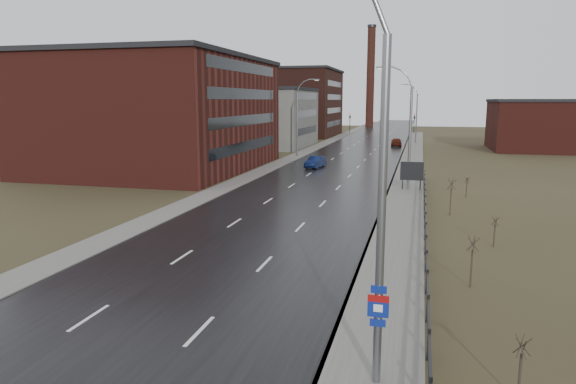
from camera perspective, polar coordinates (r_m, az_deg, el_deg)
The scene contains 25 objects.
ground at distance 17.58m, azimuth -22.75°, elevation -18.86°, with size 320.00×320.00×0.00m, color #2D2819.
road at distance 73.16m, azimuth 6.75°, elevation 3.60°, with size 14.00×300.00×0.06m, color black.
sidewalk_right at distance 47.76m, azimuth 12.89°, elevation 0.01°, with size 3.20×180.00×0.18m, color #595651.
curb_right at distance 47.82m, azimuth 11.07°, elevation 0.09°, with size 0.16×180.00×0.18m, color slate.
sidewalk_left at distance 74.70m, azimuth 0.50°, elevation 3.83°, with size 2.40×260.00×0.12m, color #595651.
warehouse_near at distance 64.82m, azimuth -13.99°, elevation 8.51°, with size 22.44×28.56×13.50m.
warehouse_mid at distance 94.27m, azimuth -2.66°, elevation 8.30°, with size 16.32×20.40×10.50m.
warehouse_far at distance 124.43m, azimuth -0.78°, elevation 9.91°, with size 26.52×24.48×15.50m.
building_right at distance 96.34m, azimuth 26.99°, elevation 6.66°, with size 18.36×16.32×8.50m.
smokestack at distance 162.96m, azimuth 9.15°, elevation 12.57°, with size 2.70×2.70×30.70m.
streetlight_main at distance 14.27m, azimuth 9.15°, elevation 1.00°, with size 3.91×0.29×12.11m.
streetlight_right_mid at distance 48.12m, azimuth 13.08°, elevation 6.97°, with size 3.36×0.28×11.35m.
streetlight_left at distance 76.11m, azimuth 1.24°, elevation 8.31°, with size 3.36×0.28×11.35m.
streetlight_right_far at distance 102.07m, azimuth 13.94°, elevation 8.49°, with size 3.36×0.28×11.35m.
guardrail at distance 31.29m, azimuth 15.09°, elevation -4.23°, with size 0.10×53.05×1.10m.
shrub_b at distance 16.28m, azimuth 24.43°, elevation -17.31°, with size 0.47×0.49×1.95m.
shrub_c at distance 24.51m, azimuth 19.75°, elevation -7.18°, with size 0.56×0.59×2.35m.
shrub_d at distance 31.63m, azimuth 21.98°, elevation -4.03°, with size 0.43×0.45×1.79m.
shrub_e at distance 39.05m, azimuth 17.64°, elevation -0.43°, with size 0.64×0.68×2.72m.
shrub_f at distance 46.68m, azimuth 19.23°, elevation 0.57°, with size 0.44×0.47×1.84m.
billboard at distance 48.39m, azimuth 13.59°, elevation 2.18°, with size 2.08×0.17×2.76m.
traffic_light_left at distance 133.28m, azimuth 6.91°, elevation 8.50°, with size 0.58×2.73×5.30m.
traffic_light_right at distance 132.10m, azimuth 13.88°, elevation 8.27°, with size 0.58×2.73×5.30m.
car_near at distance 63.63m, azimuth 3.06°, elevation 3.30°, with size 1.51×4.32×1.42m, color #0C183F.
car_far at distance 95.44m, azimuth 11.95°, elevation 5.44°, with size 1.88×4.68×1.59m, color #46140B.
Camera 1 is at (9.76, -12.04, 8.30)m, focal length 32.00 mm.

